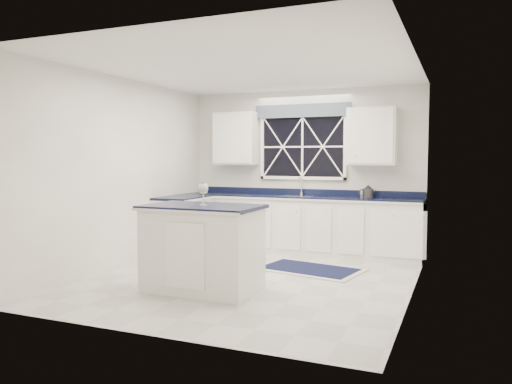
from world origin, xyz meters
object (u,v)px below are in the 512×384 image
at_px(faucet, 301,186).
at_px(kettle, 368,192).
at_px(dishwasher, 237,224).
at_px(wine_glass, 203,189).
at_px(island, 202,248).
at_px(soap_bottle, 363,191).

bearing_deg(faucet, kettle, -6.63).
relative_size(dishwasher, faucet, 2.72).
bearing_deg(wine_glass, island, 141.83).
bearing_deg(wine_glass, kettle, 63.01).
bearing_deg(soap_bottle, dishwasher, -174.87).
bearing_deg(faucet, island, -96.07).
height_order(faucet, wine_glass, wine_glass).
relative_size(dishwasher, kettle, 3.07).
bearing_deg(wine_glass, faucet, 84.54).
relative_size(island, wine_glass, 5.02).
xyz_separation_m(dishwasher, faucet, (1.10, 0.19, 0.69)).
bearing_deg(faucet, wine_glass, -95.46).
bearing_deg(wine_glass, soap_bottle, 65.60).
bearing_deg(island, faucet, 84.68).
bearing_deg(island, wine_glass, -37.42).
bearing_deg(dishwasher, kettle, 1.60).
bearing_deg(kettle, faucet, 148.47).
height_order(dishwasher, kettle, kettle).
xyz_separation_m(faucet, soap_bottle, (1.04, -0.00, -0.07)).
bearing_deg(faucet, soap_bottle, -0.12).
relative_size(dishwasher, island, 0.60).
bearing_deg(island, soap_bottle, 65.71).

